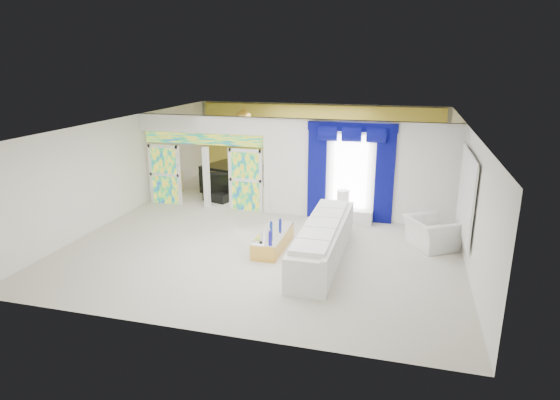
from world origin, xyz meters
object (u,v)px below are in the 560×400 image
(white_sofa, at_px, (323,242))
(armchair, at_px, (431,233))
(console_table, at_px, (352,216))
(coffee_table, at_px, (273,240))
(grand_piano, at_px, (232,177))

(white_sofa, distance_m, armchair, 2.93)
(console_table, xyz_separation_m, armchair, (2.18, -1.44, 0.19))
(white_sofa, relative_size, armchair, 3.56)
(white_sofa, height_order, armchair, white_sofa)
(coffee_table, xyz_separation_m, console_table, (1.74, 2.56, -0.01))
(coffee_table, relative_size, console_table, 1.60)
(white_sofa, xyz_separation_m, armchair, (2.56, 1.42, -0.02))
(coffee_table, distance_m, console_table, 3.10)
(console_table, bearing_deg, armchair, -33.55)
(coffee_table, bearing_deg, armchair, 15.98)
(coffee_table, relative_size, armchair, 1.57)
(coffee_table, bearing_deg, grand_piano, 120.80)
(coffee_table, xyz_separation_m, grand_piano, (-3.04, 5.10, 0.29))
(white_sofa, xyz_separation_m, grand_piano, (-4.39, 5.40, 0.09))
(armchair, relative_size, grand_piano, 0.61)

